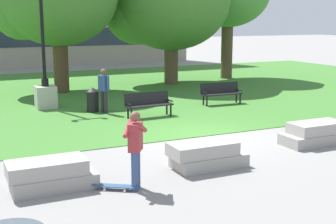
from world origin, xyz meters
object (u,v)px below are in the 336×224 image
(concrete_block_right, at_px, (314,134))
(trash_bin, at_px, (93,99))
(concrete_block_center, at_px, (51,175))
(person_bystander_near_lawn, at_px, (104,88))
(person_skateboarder, at_px, (135,145))
(skateboard, at_px, (116,186))
(park_bench_near_left, at_px, (221,92))
(park_bench_near_right, at_px, (148,103))
(concrete_block_left, at_px, (206,155))
(lamp_post_right, at_px, (45,83))

(concrete_block_right, xyz_separation_m, trash_bin, (-4.52, 7.37, 0.20))
(concrete_block_center, bearing_deg, person_bystander_near_lawn, 64.36)
(concrete_block_center, height_order, concrete_block_right, same)
(concrete_block_center, xyz_separation_m, person_skateboarder, (1.65, -0.82, 0.67))
(trash_bin, bearing_deg, person_bystander_near_lawn, -53.98)
(skateboard, distance_m, person_bystander_near_lawn, 8.39)
(skateboard, relative_size, park_bench_near_left, 0.53)
(concrete_block_right, bearing_deg, person_bystander_near_lawn, 121.18)
(park_bench_near_left, bearing_deg, concrete_block_right, -97.77)
(person_bystander_near_lawn, bearing_deg, park_bench_near_left, -2.78)
(skateboard, bearing_deg, park_bench_near_left, 46.45)
(concrete_block_right, bearing_deg, person_skateboarder, -168.45)
(person_skateboarder, height_order, park_bench_near_right, person_skateboarder)
(park_bench_near_right, height_order, person_bystander_near_lawn, person_bystander_near_lawn)
(concrete_block_left, relative_size, trash_bin, 1.99)
(park_bench_near_right, xyz_separation_m, trash_bin, (-1.59, 1.83, -0.04))
(skateboard, bearing_deg, park_bench_near_right, 61.81)
(skateboard, bearing_deg, concrete_block_center, 151.61)
(park_bench_near_left, relative_size, lamp_post_right, 0.35)
(concrete_block_left, relative_size, concrete_block_right, 1.01)
(concrete_block_right, relative_size, person_bystander_near_lawn, 1.11)
(trash_bin, xyz_separation_m, person_bystander_near_lawn, (0.32, -0.45, 0.48))
(skateboard, distance_m, lamp_post_right, 10.08)
(concrete_block_center, relative_size, park_bench_near_right, 1.02)
(lamp_post_right, bearing_deg, trash_bin, -45.66)
(park_bench_near_left, xyz_separation_m, person_bystander_near_lawn, (-5.10, 0.25, 0.44))
(concrete_block_right, distance_m, person_skateboarder, 6.23)
(concrete_block_center, relative_size, person_skateboarder, 1.09)
(person_skateboarder, relative_size, person_bystander_near_lawn, 1.00)
(park_bench_near_left, bearing_deg, person_bystander_near_lawn, 177.22)
(concrete_block_right, xyz_separation_m, person_skateboarder, (-6.07, -1.24, 0.67))
(concrete_block_right, bearing_deg, concrete_block_center, -176.86)
(concrete_block_right, distance_m, park_bench_near_right, 6.27)
(concrete_block_left, bearing_deg, park_bench_near_left, 56.11)
(concrete_block_left, relative_size, person_skateboarder, 1.12)
(person_skateboarder, xyz_separation_m, park_bench_near_right, (3.15, 6.78, -0.44))
(skateboard, bearing_deg, concrete_block_left, 11.96)
(skateboard, bearing_deg, trash_bin, 76.95)
(park_bench_near_right, bearing_deg, trash_bin, 131.07)
(concrete_block_center, relative_size, lamp_post_right, 0.36)
(concrete_block_right, distance_m, park_bench_near_left, 6.75)
(concrete_block_center, height_order, concrete_block_left, same)
(skateboard, xyz_separation_m, trash_bin, (1.96, 8.47, 0.42))
(lamp_post_right, bearing_deg, concrete_block_left, -77.63)
(trash_bin, relative_size, person_bystander_near_lawn, 0.56)
(concrete_block_left, distance_m, person_bystander_near_lawn, 7.52)
(lamp_post_right, distance_m, trash_bin, 2.24)
(concrete_block_left, bearing_deg, person_bystander_near_lawn, 91.84)
(skateboard, relative_size, park_bench_near_right, 0.53)
(park_bench_near_right, bearing_deg, park_bench_near_left, 16.52)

